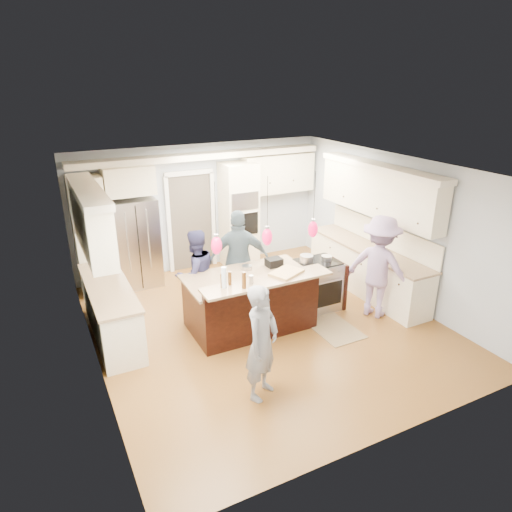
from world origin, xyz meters
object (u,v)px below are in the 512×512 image
Objects in this scene: person_far_left at (196,274)px; island_range at (318,284)px; person_bar_end at (262,343)px; kitchen_island at (250,301)px; refrigerator at (135,243)px.

island_range is at bearing 148.08° from person_far_left.
person_bar_end is (-2.06, -1.75, 0.35)m from island_range.
person_bar_end is 2.46m from person_far_left.
island_range is at bearing 5.87° from person_bar_end.
person_far_left is (-0.67, 0.78, 0.31)m from kitchen_island.
person_far_left is at bearing 55.90° from person_bar_end.
refrigerator is at bearing 64.16° from person_bar_end.
refrigerator reaches higher than kitchen_island.
person_far_left reaches higher than kitchen_island.
refrigerator is 1.13× the size of person_far_left.
island_range is 2.73m from person_bar_end.
person_far_left is (0.63, -1.79, -0.10)m from refrigerator.
island_range is (1.41, 0.08, -0.03)m from kitchen_island.
kitchen_island reaches higher than island_range.
refrigerator is 1.96× the size of island_range.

